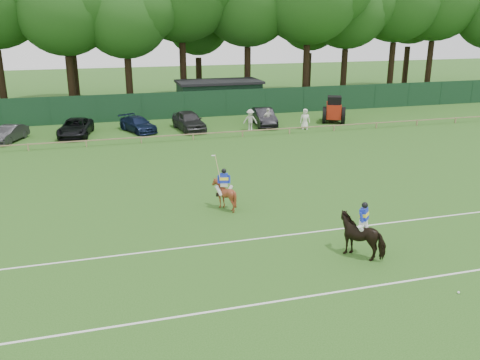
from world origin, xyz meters
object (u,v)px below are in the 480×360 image
object	(u,v)px
spectator_left	(250,120)
estate_black	(264,117)
sedan_grey	(9,134)
sedan_navy	(138,124)
spectator_right	(305,119)
tractor	(334,110)
utility_shed	(219,96)
horse_dark	(362,235)
spectator_mid	(268,118)
hatch_grey	(189,121)
suv_black	(76,128)
horse_chestnut	(224,194)
polo_ball	(459,292)

from	to	relation	value
spectator_left	estate_black	bearing A→B (deg)	64.62
sedan_grey	sedan_navy	size ratio (longest dim) A/B	0.88
spectator_right	tractor	xyz separation A→B (m)	(3.66, 2.05, 0.25)
tractor	utility_shed	bearing A→B (deg)	159.47
horse_dark	spectator_left	distance (m)	23.82
sedan_navy	estate_black	bearing A→B (deg)	-25.65
spectator_mid	utility_shed	xyz separation A→B (m)	(-1.96, 9.51, 0.67)
hatch_grey	spectator_left	bearing A→B (deg)	-25.90
spectator_mid	tractor	size ratio (longest dim) A/B	0.52
suv_black	spectator_left	bearing A→B (deg)	1.65
estate_black	tractor	bearing A→B (deg)	2.33
horse_chestnut	spectator_right	distance (m)	19.86
sedan_navy	spectator_mid	world-z (taller)	spectator_mid
sedan_navy	estate_black	world-z (taller)	estate_black
sedan_navy	sedan_grey	bearing A→B (deg)	161.76
utility_shed	spectator_right	bearing A→B (deg)	-65.38
sedan_grey	spectator_mid	size ratio (longest dim) A/B	2.14
spectator_left	tractor	bearing A→B (deg)	29.91
utility_shed	tractor	bearing A→B (deg)	-45.26
sedan_grey	spectator_right	xyz separation A→B (m)	(23.53, -2.06, 0.26)
estate_black	suv_black	bearing A→B (deg)	-175.03
horse_chestnut	spectator_mid	bearing A→B (deg)	-102.00
sedan_navy	estate_black	xyz separation A→B (m)	(10.87, -0.47, 0.13)
horse_dark	hatch_grey	xyz separation A→B (m)	(-2.33, 25.27, -0.05)
hatch_grey	utility_shed	bearing A→B (deg)	52.78
hatch_grey	spectator_right	world-z (taller)	spectator_right
utility_shed	estate_black	bearing A→B (deg)	-76.25
hatch_grey	tractor	xyz separation A→B (m)	(13.21, -0.30, 0.32)
estate_black	spectator_left	xyz separation A→B (m)	(-1.75, -1.66, 0.15)
horse_chestnut	suv_black	size ratio (longest dim) A/B	0.30
estate_black	polo_ball	bearing A→B (deg)	-89.47
spectator_right	tractor	bearing A→B (deg)	41.84
suv_black	spectator_right	distance (m)	18.88
horse_chestnut	tractor	distance (m)	23.70
utility_shed	tractor	distance (m)	12.17
spectator_left	spectator_mid	world-z (taller)	spectator_left
suv_black	polo_ball	bearing A→B (deg)	-56.50
suv_black	estate_black	world-z (taller)	estate_black
suv_black	spectator_left	distance (m)	14.20
horse_dark	spectator_right	size ratio (longest dim) A/B	1.16
suv_black	spectator_left	xyz separation A→B (m)	(14.07, -1.83, 0.21)
utility_shed	tractor	xyz separation A→B (m)	(8.56, -8.64, -0.41)
horse_dark	estate_black	size ratio (longest dim) A/B	0.45
horse_chestnut	estate_black	distance (m)	20.58
utility_shed	sedan_navy	bearing A→B (deg)	-138.61
hatch_grey	tractor	bearing A→B (deg)	-9.39
horse_chestnut	tractor	xyz separation A→B (m)	(14.90, 18.43, 0.38)
suv_black	spectator_right	xyz separation A→B (m)	(18.70, -2.61, 0.19)
suv_black	polo_ball	world-z (taller)	suv_black
horse_chestnut	sedan_navy	world-z (taller)	horse_chestnut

